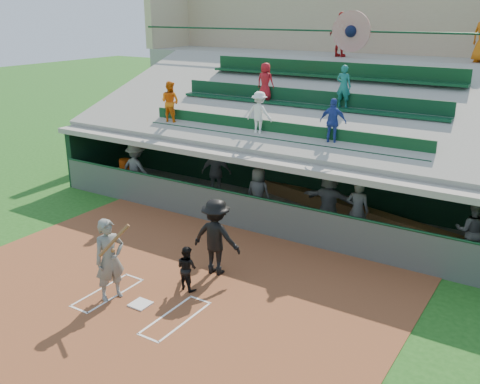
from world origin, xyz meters
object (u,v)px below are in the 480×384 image
Objects in this scene: catcher at (187,268)px; water_cooler at (125,164)px; home_plate at (140,304)px; batter_at_plate at (110,259)px; white_table at (125,179)px.

water_cooler is at bearing -27.22° from catcher.
catcher is 2.76× the size of water_cooler.
home_plate is 1.08× the size of water_cooler.
water_cooler reaches higher than home_plate.
white_table is (-5.35, 5.99, -0.59)m from batter_at_plate.
water_cooler is (-5.36, 6.04, -0.04)m from batter_at_plate.
batter_at_plate is at bearing -25.39° from white_table.
batter_at_plate is 8.08m from water_cooler.
white_table is at bearing -79.28° from water_cooler.
batter_at_plate is at bearing -48.43° from water_cooler.
catcher is at bearing -12.92° from white_table.
home_plate is at bearing 77.89° from catcher.
batter_at_plate reaches higher than home_plate.
batter_at_plate reaches higher than water_cooler.
home_plate is 1.24m from batter_at_plate.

